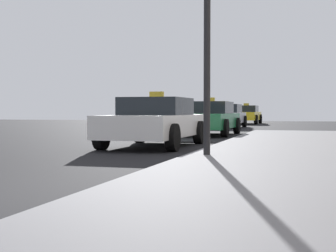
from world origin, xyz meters
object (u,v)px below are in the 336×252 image
object	(u,v)px
car_green	(209,118)
car_silver	(225,116)
car_white	(155,122)
car_yellow	(246,114)

from	to	relation	value
car_green	car_silver	xyz separation A→B (m)	(-0.76, 8.11, -0.00)
car_white	car_green	distance (m)	6.31
car_silver	car_white	bearing A→B (deg)	92.36
car_white	car_yellow	distance (m)	22.58
car_green	car_yellow	distance (m)	16.28
car_green	car_silver	size ratio (longest dim) A/B	1.04
car_yellow	car_green	bearing A→B (deg)	92.24
car_silver	car_yellow	xyz separation A→B (m)	(0.13, 8.15, -0.00)
car_silver	car_yellow	bearing A→B (deg)	-90.91
car_green	car_silver	world-z (taller)	same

